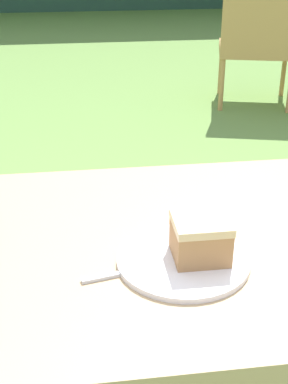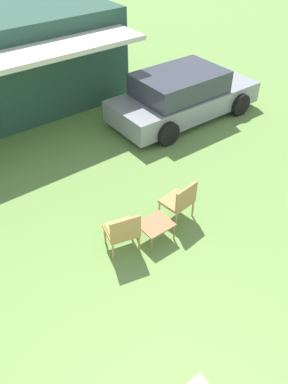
% 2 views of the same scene
% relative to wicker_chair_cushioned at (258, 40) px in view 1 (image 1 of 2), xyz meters
% --- Properties ---
extents(wicker_chair_cushioned, '(0.66, 0.62, 0.88)m').
position_rel_wicker_chair_cushioned_xyz_m(wicker_chair_cushioned, '(0.00, 0.00, 0.00)').
color(wicker_chair_cushioned, '#B2844C').
rests_on(wicker_chair_cushioned, ground_plane).
extents(patio_table, '(0.95, 0.66, 0.74)m').
position_rel_wicker_chair_cushioned_xyz_m(patio_table, '(-1.24, -3.02, 0.17)').
color(patio_table, tan).
rests_on(patio_table, ground_plane).
extents(cake_on_plate, '(0.23, 0.23, 0.08)m').
position_rel_wicker_chair_cushioned_xyz_m(cake_on_plate, '(-1.18, -3.10, 0.27)').
color(cake_on_plate, white).
rests_on(cake_on_plate, patio_table).
extents(fork, '(0.20, 0.05, 0.01)m').
position_rel_wicker_chair_cushioned_xyz_m(fork, '(-1.27, -3.12, 0.25)').
color(fork, silver).
rests_on(fork, patio_table).
extents(loose_bottle_cap, '(0.03, 0.03, 0.01)m').
position_rel_wicker_chair_cushioned_xyz_m(loose_bottle_cap, '(-1.17, -2.95, 0.25)').
color(loose_bottle_cap, silver).
rests_on(loose_bottle_cap, patio_table).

